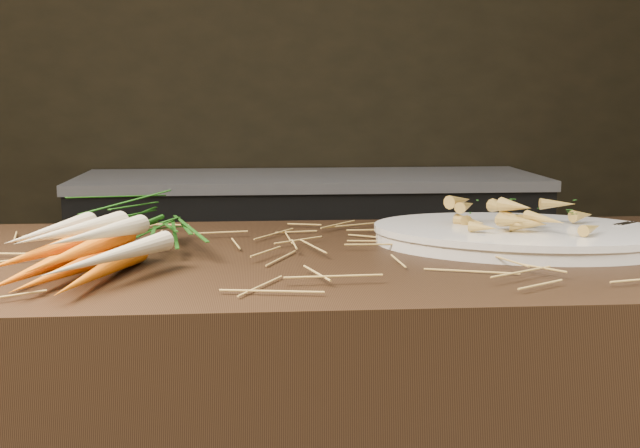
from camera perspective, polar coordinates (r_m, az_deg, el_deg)
The scene contains 6 objects.
back_counter at distance 3.26m, azimuth -0.74°, elevation -3.84°, with size 1.82×0.62×0.84m.
straw_bedding at distance 1.31m, azimuth -8.30°, elevation -1.85°, with size 1.40×0.60×0.02m, color #A2803D, non-canonical shape.
root_veg_bunch at distance 1.28m, azimuth -14.07°, elevation -0.62°, with size 0.29×0.53×0.10m.
serving_platter at distance 1.42m, azimuth 14.10°, elevation -0.98°, with size 0.50×0.34×0.03m, color white, non-canonical shape.
roasted_veg_heap at distance 1.42m, azimuth 14.17°, elevation 0.66°, with size 0.25×0.18×0.06m, color #AC8631, non-canonical shape.
serving_fork at distance 1.42m, azimuth 21.39°, elevation -0.75°, with size 0.02×0.19×0.00m, color silver.
Camera 1 is at (0.09, -0.99, 1.16)m, focal length 45.00 mm.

